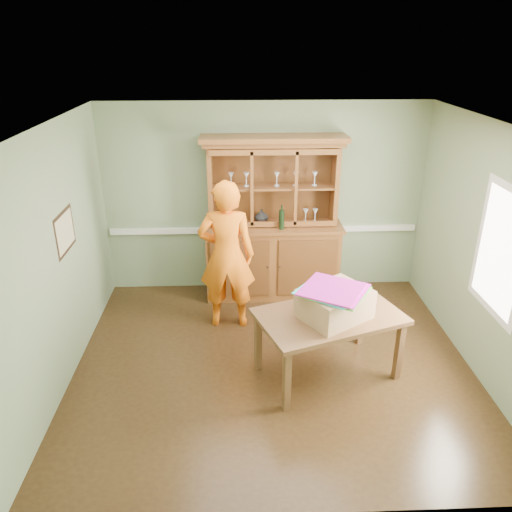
{
  "coord_description": "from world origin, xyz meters",
  "views": [
    {
      "loc": [
        -0.39,
        -4.77,
        3.48
      ],
      "look_at": [
        -0.18,
        0.4,
        1.18
      ],
      "focal_mm": 35.0,
      "sensor_mm": 36.0,
      "label": 1
    }
  ],
  "objects_px": {
    "china_hutch": "(272,242)",
    "cardboard_box": "(335,304)",
    "person": "(227,256)",
    "dining_table": "(329,322)"
  },
  "relations": [
    {
      "from": "dining_table",
      "to": "cardboard_box",
      "type": "distance_m",
      "value": 0.25
    },
    {
      "from": "china_hutch",
      "to": "dining_table",
      "type": "xyz_separation_m",
      "value": [
        0.48,
        -1.94,
        -0.13
      ]
    },
    {
      "from": "china_hutch",
      "to": "cardboard_box",
      "type": "distance_m",
      "value": 2.06
    },
    {
      "from": "china_hutch",
      "to": "person",
      "type": "xyz_separation_m",
      "value": [
        -0.63,
        -0.83,
        0.17
      ]
    },
    {
      "from": "cardboard_box",
      "to": "person",
      "type": "bearing_deg",
      "value": 134.48
    },
    {
      "from": "cardboard_box",
      "to": "person",
      "type": "relative_size",
      "value": 0.35
    },
    {
      "from": "dining_table",
      "to": "person",
      "type": "height_order",
      "value": "person"
    },
    {
      "from": "china_hutch",
      "to": "person",
      "type": "bearing_deg",
      "value": -127.34
    },
    {
      "from": "cardboard_box",
      "to": "person",
      "type": "xyz_separation_m",
      "value": [
        -1.14,
        1.16,
        0.06
      ]
    },
    {
      "from": "person",
      "to": "cardboard_box",
      "type": "bearing_deg",
      "value": 136.14
    }
  ]
}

